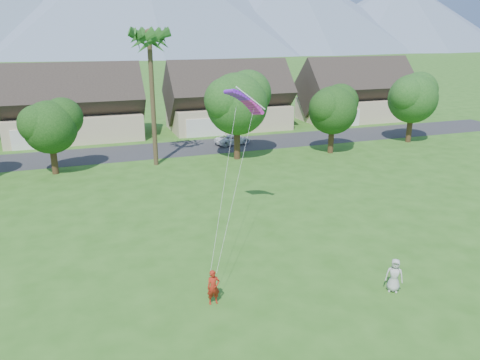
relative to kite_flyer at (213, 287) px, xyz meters
name	(u,v)px	position (x,y,z in m)	size (l,w,h in m)	color
ground	(319,334)	(3.52, -3.70, -0.84)	(500.00, 500.00, 0.00)	#2D6019
street	(166,150)	(3.52, 30.30, -0.84)	(90.00, 7.00, 0.01)	#2D2D30
kite_flyer	(213,287)	(0.00, 0.00, 0.00)	(0.61, 0.40, 1.69)	#A32112
watcher	(394,275)	(8.61, -1.85, 0.01)	(0.83, 0.54, 1.71)	#B6B5B1
parked_car	(233,139)	(11.07, 30.30, -0.27)	(1.89, 4.10, 1.14)	white
houses_row	(155,106)	(4.01, 39.29, 2.60)	(72.75, 8.19, 8.86)	beige
tree_row	(164,114)	(2.37, 24.21, 4.05)	(62.27, 6.67, 8.45)	#47301C
fan_palm	(149,35)	(1.52, 24.80, 10.96)	(3.00, 3.00, 13.80)	#4C3D26
parafoil_kite	(246,99)	(4.78, 8.86, 7.30)	(2.81, 1.21, 0.50)	#751BD1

